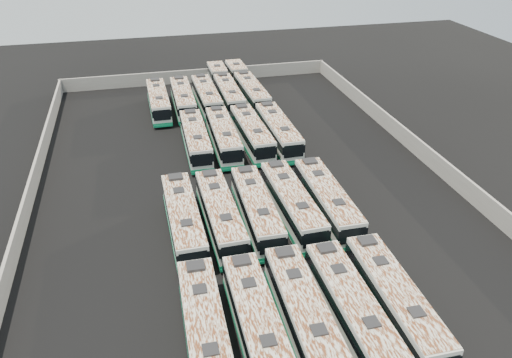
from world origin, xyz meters
name	(u,v)px	position (x,y,z in m)	size (l,w,h in m)	color
ground	(244,185)	(0.00, 0.00, 0.00)	(140.00, 140.00, 0.00)	black
perimeter_wall	(244,177)	(0.00, 0.00, 1.10)	(45.20, 73.20, 2.20)	gray
bus_front_far_left	(206,334)	(-7.58, -22.09, 1.85)	(2.98, 12.88, 3.62)	silver
bus_front_left	(258,326)	(-3.94, -22.24, 1.84)	(2.73, 12.76, 3.60)	silver
bus_front_center	(304,316)	(-0.49, -22.17, 1.87)	(2.93, 12.98, 3.65)	silver
bus_front_right	(352,310)	(3.06, -22.37, 1.85)	(2.84, 12.86, 3.62)	silver
bus_front_far_right	(394,301)	(6.51, -22.22, 1.85)	(2.88, 12.84, 3.61)	silver
bus_midfront_far_left	(184,220)	(-7.47, -7.95, 1.86)	(2.91, 12.92, 3.63)	silver
bus_midfront_left	(220,215)	(-4.01, -7.91, 1.84)	(2.91, 12.81, 3.60)	silver
bus_midfront_center	(257,210)	(-0.49, -7.81, 1.82)	(2.90, 12.64, 3.55)	silver
bus_midfront_right	(292,204)	(3.08, -7.71, 1.86)	(3.04, 12.95, 3.63)	silver
bus_midfront_far_right	(327,201)	(6.60, -7.95, 1.86)	(2.81, 12.93, 3.64)	silver
bus_midback_left	(196,139)	(-4.01, 9.31, 1.82)	(2.89, 12.69, 3.56)	silver
bus_midback_center	(223,136)	(-0.53, 9.34, 1.85)	(2.97, 12.87, 3.61)	silver
bus_midback_right	(252,133)	(3.11, 9.33, 1.85)	(3.01, 12.91, 3.62)	silver
bus_midback_far_right	(278,131)	(6.48, 9.06, 1.88)	(2.81, 13.05, 3.68)	silver
bus_back_far_left	(159,101)	(-7.51, 23.61, 1.81)	(2.75, 12.55, 3.53)	silver
bus_back_left	(183,99)	(-3.94, 23.55, 1.83)	(2.80, 12.69, 3.57)	silver
bus_back_center	(207,97)	(-0.41, 23.65, 1.83)	(2.86, 12.75, 3.59)	silver
bus_back_right	(225,88)	(2.98, 26.97, 1.81)	(2.75, 19.53, 3.54)	silver
bus_back_far_right	(246,86)	(6.41, 26.98, 1.83)	(3.07, 19.85, 3.59)	silver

